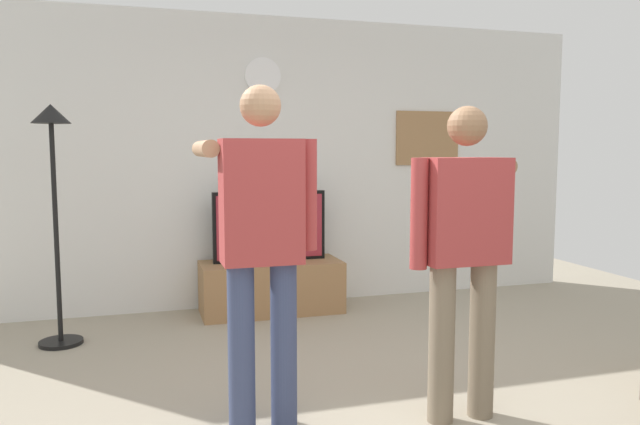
{
  "coord_description": "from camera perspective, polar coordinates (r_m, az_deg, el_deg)",
  "views": [
    {
      "loc": [
        -1.19,
        -2.69,
        1.47
      ],
      "look_at": [
        -0.02,
        1.2,
        1.05
      ],
      "focal_mm": 33.96,
      "sensor_mm": 36.0,
      "label": 1
    }
  ],
  "objects": [
    {
      "name": "back_wall",
      "position": [
        5.77,
        -4.83,
        4.7
      ],
      "size": [
        6.4,
        0.1,
        2.7
      ],
      "primitive_type": "cube",
      "color": "silver",
      "rests_on": "ground_plane"
    },
    {
      "name": "tv_stand",
      "position": [
        5.55,
        -4.62,
        -7.0
      ],
      "size": [
        1.26,
        0.56,
        0.46
      ],
      "color": "#997047",
      "rests_on": "ground_plane"
    },
    {
      "name": "television",
      "position": [
        5.5,
        -4.77,
        -1.3
      ],
      "size": [
        1.03,
        0.07,
        0.64
      ],
      "color": "black",
      "rests_on": "tv_stand"
    },
    {
      "name": "wall_clock",
      "position": [
        5.74,
        -5.4,
        12.7
      ],
      "size": [
        0.33,
        0.03,
        0.33
      ],
      "primitive_type": "cylinder",
      "rotation": [
        1.57,
        0.0,
        0.0
      ],
      "color": "white"
    },
    {
      "name": "framed_picture",
      "position": [
        6.25,
        10.07,
        6.91
      ],
      "size": [
        0.68,
        0.04,
        0.54
      ],
      "primitive_type": "cube",
      "color": "#997047"
    },
    {
      "name": "floor_lamp",
      "position": [
        4.89,
        -23.82,
        3.31
      ],
      "size": [
        0.32,
        0.32,
        1.8
      ],
      "color": "black",
      "rests_on": "ground_plane"
    },
    {
      "name": "person_standing_nearer_lamp",
      "position": [
        3.14,
        -5.57,
        -2.34
      ],
      "size": [
        0.59,
        0.78,
        1.8
      ],
      "color": "#384266",
      "rests_on": "ground_plane"
    },
    {
      "name": "person_standing_nearer_couch",
      "position": [
        3.34,
        13.34,
        -2.82
      ],
      "size": [
        0.63,
        0.78,
        1.7
      ],
      "color": "#7A6B56",
      "rests_on": "ground_plane"
    }
  ]
}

